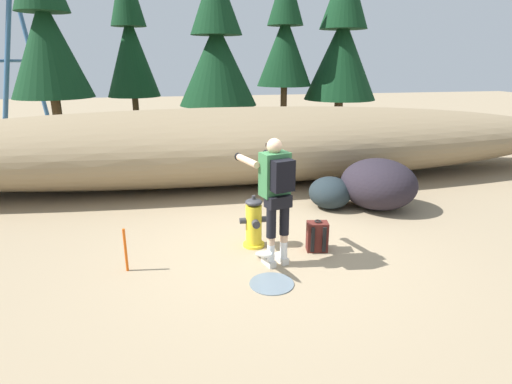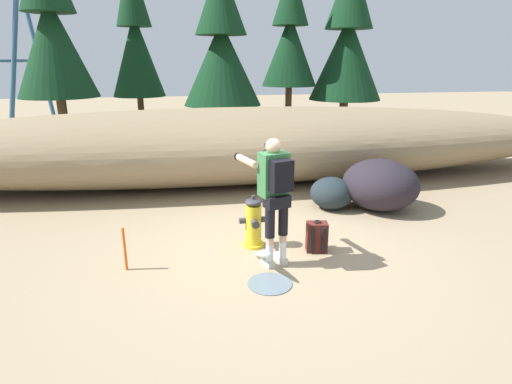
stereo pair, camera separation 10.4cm
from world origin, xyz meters
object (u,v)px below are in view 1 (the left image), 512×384
object	(u,v)px
boulder_mid	(330,193)
survey_stake	(126,250)
utility_worker	(275,186)
spare_backpack	(317,237)
boulder_large	(378,184)
fire_hydrant	(254,223)

from	to	relation	value
boulder_mid	survey_stake	xyz separation A→B (m)	(-3.53, -1.81, 0.00)
boulder_mid	utility_worker	bearing A→B (deg)	-128.54
utility_worker	spare_backpack	bearing A→B (deg)	-86.26
boulder_large	survey_stake	xyz separation A→B (m)	(-4.40, -1.61, -0.17)
utility_worker	boulder_mid	xyz separation A→B (m)	(1.57, 1.97, -0.80)
fire_hydrant	boulder_large	xyz separation A→B (m)	(2.60, 1.18, 0.11)
utility_worker	boulder_mid	distance (m)	2.64
fire_hydrant	boulder_mid	distance (m)	2.22
spare_backpack	boulder_large	bearing A→B (deg)	-38.87
utility_worker	boulder_mid	world-z (taller)	utility_worker
spare_backpack	survey_stake	distance (m)	2.68
utility_worker	boulder_large	xyz separation A→B (m)	(2.43, 1.77, -0.63)
fire_hydrant	survey_stake	distance (m)	1.85
boulder_mid	survey_stake	world-z (taller)	survey_stake
boulder_large	survey_stake	distance (m)	4.69
fire_hydrant	utility_worker	world-z (taller)	utility_worker
spare_backpack	boulder_mid	xyz separation A→B (m)	(0.86, 1.71, 0.08)
spare_backpack	survey_stake	bearing A→B (deg)	101.87
fire_hydrant	utility_worker	distance (m)	0.95
survey_stake	fire_hydrant	bearing A→B (deg)	13.35
boulder_large	boulder_mid	size ratio (longest dim) A/B	1.75
spare_backpack	boulder_large	size ratio (longest dim) A/B	0.33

